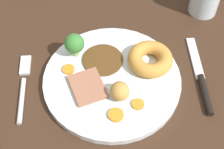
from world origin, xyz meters
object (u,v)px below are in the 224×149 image
dinner_plate (112,80)px  carrot_coin_back (138,104)px  knife (201,80)px  carrot_coin_side (116,115)px  meat_slice_main (88,87)px  fork (23,85)px  carrot_coin_front (68,69)px  roast_potato_left (120,91)px  yorkshire_pudding (150,59)px  broccoli_floret (74,44)px

dinner_plate → carrot_coin_back: 7.56cm
carrot_coin_back → knife: carrot_coin_back is taller
carrot_coin_side → meat_slice_main: bearing=121.3°
carrot_coin_side → fork: bearing=147.7°
knife → carrot_coin_front: bearing=83.3°
dinner_plate → carrot_coin_back: carrot_coin_back is taller
dinner_plate → meat_slice_main: meat_slice_main is taller
roast_potato_left → carrot_coin_front: size_ratio=1.57×
yorkshire_pudding → carrot_coin_front: size_ratio=3.69×
roast_potato_left → fork: bearing=160.4°
carrot_coin_side → yorkshire_pudding: bearing=50.2°
carrot_coin_side → broccoli_floret: broccoli_floret is taller
dinner_plate → fork: (-16.63, 1.91, -0.31)cm
meat_slice_main → knife: bearing=-3.6°
roast_potato_left → carrot_coin_front: (-8.49, 7.47, -1.39)cm
roast_potato_left → knife: bearing=4.9°
carrot_coin_side → knife: (17.49, 5.27, -1.25)cm
carrot_coin_back → fork: size_ratio=0.15×
yorkshire_pudding → carrot_coin_side: 13.33cm
roast_potato_left → fork: roast_potato_left is taller
carrot_coin_back → carrot_coin_side: carrot_coin_side is taller
fork → knife: size_ratio=0.83×
yorkshire_pudding → broccoli_floret: broccoli_floret is taller
meat_slice_main → roast_potato_left: 6.21cm
yorkshire_pudding → carrot_coin_side: bearing=-129.8°
yorkshire_pudding → fork: yorkshire_pudding is taller
yorkshire_pudding → fork: (-24.39, -0.18, -2.39)cm
carrot_coin_back → carrot_coin_side: size_ratio=0.84×
knife → meat_slice_main: bearing=93.5°
roast_potato_left → carrot_coin_back: bearing=-40.4°
roast_potato_left → carrot_coin_back: roast_potato_left is taller
broccoli_floret → knife: broccoli_floret is taller
meat_slice_main → fork: 12.41cm
roast_potato_left → dinner_plate: bearing=98.6°
meat_slice_main → carrot_coin_front: (-3.07, 4.71, -0.18)cm
meat_slice_main → yorkshire_pudding: 13.08cm
yorkshire_pudding → carrot_coin_side: (-8.50, -10.21, -1.08)cm
yorkshire_pudding → meat_slice_main: bearing=-164.1°
carrot_coin_front → carrot_coin_side: (7.11, -11.35, 0.08)cm
carrot_coin_front → broccoli_floret: (1.79, 3.78, 2.71)cm
meat_slice_main → carrot_coin_back: 9.74cm
roast_potato_left → broccoli_floret: 13.16cm
yorkshire_pudding → carrot_coin_back: bearing=-116.1°
dinner_plate → fork: dinner_plate is taller
fork → broccoli_floret: bearing=-58.8°
fork → carrot_coin_front: bearing=-75.9°
carrot_coin_front → carrot_coin_back: 15.02cm
broccoli_floret → knife: bearing=-23.4°
fork → knife: 33.72cm
fork → roast_potato_left: bearing=-104.1°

